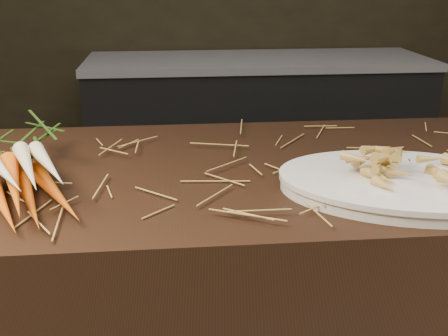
{
  "coord_description": "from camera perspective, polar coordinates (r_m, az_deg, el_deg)",
  "views": [
    {
      "loc": [
        -0.18,
        -0.8,
        1.3
      ],
      "look_at": [
        -0.09,
        0.13,
        0.96
      ],
      "focal_mm": 45.0,
      "sensor_mm": 36.0,
      "label": 1
    }
  ],
  "objects": [
    {
      "name": "straw_bedding",
      "position": [
        1.18,
        3.31,
        0.59
      ],
      "size": [
        1.4,
        0.6,
        0.02
      ],
      "primitive_type": null,
      "color": "olive",
      "rests_on": "main_counter"
    },
    {
      "name": "back_counter",
      "position": [
        3.14,
        3.32,
        3.57
      ],
      "size": [
        1.82,
        0.62,
        0.84
      ],
      "color": "black",
      "rests_on": "ground"
    },
    {
      "name": "roasted_veg_heap",
      "position": [
        1.09,
        18.34,
        0.17
      ],
      "size": [
        0.26,
        0.22,
        0.05
      ],
      "primitive_type": null,
      "rotation": [
        0.0,
        0.0,
        -0.25
      ],
      "color": "olive",
      "rests_on": "serving_platter"
    },
    {
      "name": "serving_platter",
      "position": [
        1.1,
        18.12,
        -1.73
      ],
      "size": [
        0.53,
        0.42,
        0.03
      ],
      "primitive_type": null,
      "rotation": [
        0.0,
        0.0,
        -0.25
      ],
      "color": "white",
      "rests_on": "main_counter"
    },
    {
      "name": "root_veg_bunch",
      "position": [
        1.17,
        -20.44,
        1.08
      ],
      "size": [
        0.33,
        0.53,
        0.1
      ],
      "rotation": [
        0.0,
        0.0,
        0.35
      ],
      "color": "#C75B18",
      "rests_on": "main_counter"
    }
  ]
}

